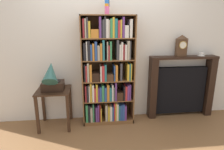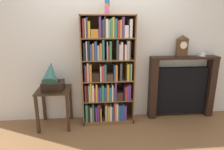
{
  "view_description": "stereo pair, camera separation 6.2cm",
  "coord_description": "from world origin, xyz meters",
  "px_view_note": "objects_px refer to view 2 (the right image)",
  "views": [
    {
      "loc": [
        -0.3,
        -3.07,
        1.73
      ],
      "look_at": [
        0.07,
        0.11,
        0.85
      ],
      "focal_mm": 31.48,
      "sensor_mm": 36.0,
      "label": 1
    },
    {
      "loc": [
        -0.24,
        -3.07,
        1.73
      ],
      "look_at": [
        0.07,
        0.11,
        0.85
      ],
      "focal_mm": 31.48,
      "sensor_mm": 36.0,
      "label": 2
    }
  ],
  "objects_px": {
    "mantel_clock": "(182,46)",
    "gramophone": "(52,78)",
    "bookshelf": "(107,73)",
    "cup_stack": "(107,7)",
    "fireplace_mantel": "(181,87)",
    "side_table_left": "(54,98)",
    "teacup_with_saucer": "(202,55)"
  },
  "relations": [
    {
      "from": "side_table_left",
      "to": "teacup_with_saucer",
      "type": "height_order",
      "value": "teacup_with_saucer"
    },
    {
      "from": "gramophone",
      "to": "cup_stack",
      "type": "bearing_deg",
      "value": 9.46
    },
    {
      "from": "cup_stack",
      "to": "teacup_with_saucer",
      "type": "bearing_deg",
      "value": 2.08
    },
    {
      "from": "side_table_left",
      "to": "mantel_clock",
      "type": "xyz_separation_m",
      "value": [
        2.18,
        0.14,
        0.82
      ]
    },
    {
      "from": "bookshelf",
      "to": "cup_stack",
      "type": "height_order",
      "value": "cup_stack"
    },
    {
      "from": "bookshelf",
      "to": "fireplace_mantel",
      "type": "xyz_separation_m",
      "value": [
        1.37,
        0.09,
        -0.33
      ]
    },
    {
      "from": "bookshelf",
      "to": "mantel_clock",
      "type": "xyz_separation_m",
      "value": [
        1.3,
        0.07,
        0.43
      ]
    },
    {
      "from": "cup_stack",
      "to": "mantel_clock",
      "type": "relative_size",
      "value": 0.64
    },
    {
      "from": "gramophone",
      "to": "teacup_with_saucer",
      "type": "relative_size",
      "value": 4.02
    },
    {
      "from": "bookshelf",
      "to": "teacup_with_saucer",
      "type": "relative_size",
      "value": 13.97
    },
    {
      "from": "fireplace_mantel",
      "to": "mantel_clock",
      "type": "relative_size",
      "value": 3.28
    },
    {
      "from": "fireplace_mantel",
      "to": "bookshelf",
      "type": "bearing_deg",
      "value": -176.18
    },
    {
      "from": "bookshelf",
      "to": "fireplace_mantel",
      "type": "height_order",
      "value": "bookshelf"
    },
    {
      "from": "cup_stack",
      "to": "side_table_left",
      "type": "relative_size",
      "value": 0.36
    },
    {
      "from": "gramophone",
      "to": "mantel_clock",
      "type": "relative_size",
      "value": 1.43
    },
    {
      "from": "gramophone",
      "to": "mantel_clock",
      "type": "xyz_separation_m",
      "value": [
        2.18,
        0.21,
        0.45
      ]
    },
    {
      "from": "fireplace_mantel",
      "to": "mantel_clock",
      "type": "bearing_deg",
      "value": -163.26
    },
    {
      "from": "bookshelf",
      "to": "fireplace_mantel",
      "type": "relative_size",
      "value": 1.52
    },
    {
      "from": "mantel_clock",
      "to": "gramophone",
      "type": "bearing_deg",
      "value": -174.58
    },
    {
      "from": "teacup_with_saucer",
      "to": "mantel_clock",
      "type": "bearing_deg",
      "value": -179.63
    },
    {
      "from": "side_table_left",
      "to": "mantel_clock",
      "type": "distance_m",
      "value": 2.34
    },
    {
      "from": "cup_stack",
      "to": "mantel_clock",
      "type": "xyz_separation_m",
      "value": [
        1.29,
        0.06,
        -0.63
      ]
    },
    {
      "from": "side_table_left",
      "to": "mantel_clock",
      "type": "height_order",
      "value": "mantel_clock"
    },
    {
      "from": "bookshelf",
      "to": "side_table_left",
      "type": "relative_size",
      "value": 2.8
    },
    {
      "from": "fireplace_mantel",
      "to": "side_table_left",
      "type": "bearing_deg",
      "value": -175.86
    },
    {
      "from": "side_table_left",
      "to": "gramophone",
      "type": "xyz_separation_m",
      "value": [
        -0.0,
        -0.06,
        0.38
      ]
    },
    {
      "from": "bookshelf",
      "to": "side_table_left",
      "type": "xyz_separation_m",
      "value": [
        -0.88,
        -0.07,
        -0.39
      ]
    },
    {
      "from": "gramophone",
      "to": "teacup_with_saucer",
      "type": "height_order",
      "value": "teacup_with_saucer"
    },
    {
      "from": "side_table_left",
      "to": "fireplace_mantel",
      "type": "distance_m",
      "value": 2.26
    },
    {
      "from": "side_table_left",
      "to": "gramophone",
      "type": "bearing_deg",
      "value": -90.0
    },
    {
      "from": "gramophone",
      "to": "teacup_with_saucer",
      "type": "bearing_deg",
      "value": 4.66
    },
    {
      "from": "bookshelf",
      "to": "mantel_clock",
      "type": "distance_m",
      "value": 1.37
    }
  ]
}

